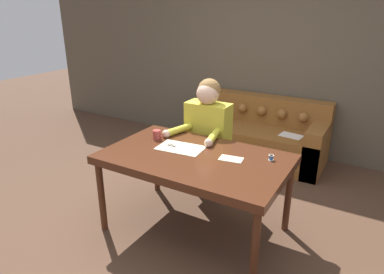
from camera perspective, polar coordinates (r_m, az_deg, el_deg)
The scene contains 10 objects.
ground_plane at distance 3.30m, azimuth -1.53°, elevation -14.72°, with size 16.00×16.00×0.00m, color #4C3323.
wall_back at distance 4.81m, azimuth 13.09°, elevation 12.87°, with size 8.00×0.06×2.60m.
dining_table at distance 2.94m, azimuth 0.46°, elevation -4.28°, with size 1.57×0.95×0.74m.
couch at distance 4.68m, azimuth 10.83°, elevation 0.19°, with size 1.77×0.77×0.81m.
person at distance 3.57m, azimuth 2.59°, elevation 0.22°, with size 0.54×0.61×1.26m.
pattern_paper_main at distance 3.07m, azimuth -1.91°, elevation -1.80°, with size 0.43×0.30×0.00m.
pattern_paper_offcut at distance 2.86m, azimuth 6.53°, elevation -3.64°, with size 0.21×0.15×0.00m.
scissors at distance 3.09m, azimuth -3.09°, elevation -1.59°, with size 0.24×0.10×0.01m.
mug at distance 3.27m, azimuth -5.84°, elevation 0.38°, with size 0.11×0.08×0.09m.
thread_spool at distance 2.89m, azimuth 13.06°, elevation -3.36°, with size 0.04×0.04×0.05m.
Camera 1 is at (1.43, -2.28, 1.92)m, focal length 32.00 mm.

